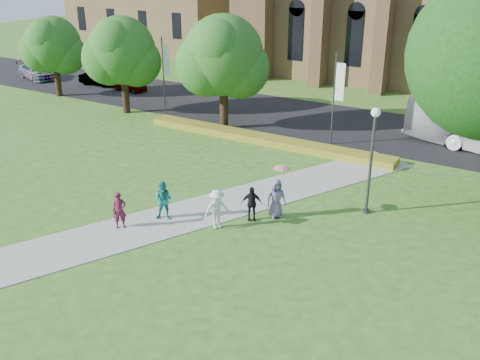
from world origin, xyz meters
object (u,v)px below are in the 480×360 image
Objects in this scene: streetlamp at (372,148)px; car_0 at (129,84)px; car_1 at (99,79)px; pedestrian_0 at (119,210)px; car_2 at (36,71)px.

car_0 is (-27.48, 13.24, -2.66)m from streetlamp.
car_1 reaches higher than car_0.
car_1 is at bearing 94.52° from pedestrian_0.
car_0 is 27.77m from pedestrian_0.
car_2 is at bearing 162.61° from streetlamp.
car_0 is 2.12× the size of pedestrian_0.
car_1 is 7.73m from car_2.
car_2 reaches higher than car_0.
car_1 is at bearing 156.99° from streetlamp.
pedestrian_0 is at bearing -108.12° from car_2.
pedestrian_0 is (30.13, -19.74, 0.11)m from car_2.
pedestrian_0 reaches higher than car_2.
streetlamp is 1.31× the size of car_1.
streetlamp is at bearing -2.91° from pedestrian_0.
streetlamp reaches higher than car_0.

